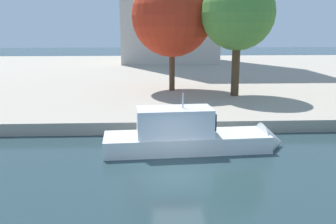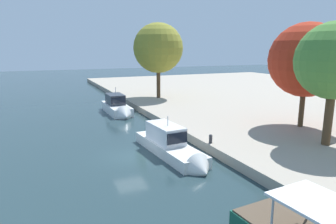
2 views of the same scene
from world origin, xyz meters
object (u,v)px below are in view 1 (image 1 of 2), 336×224
(mooring_bollard_0, at_px, (199,114))
(tree_0, at_px, (236,15))
(motor_yacht_1, at_px, (196,138))
(tree_2, at_px, (176,17))

(mooring_bollard_0, bearing_deg, tree_0, 64.48)
(mooring_bollard_0, xyz_separation_m, tree_0, (4.16, 8.71, 6.35))
(motor_yacht_1, relative_size, tree_2, 0.96)
(tree_0, distance_m, tree_2, 5.63)
(motor_yacht_1, xyz_separation_m, mooring_bollard_0, (0.61, 3.32, 0.57))
(mooring_bollard_0, relative_size, tree_2, 0.07)
(tree_0, height_order, tree_2, tree_2)
(mooring_bollard_0, height_order, tree_0, tree_0)
(mooring_bollard_0, height_order, tree_2, tree_2)
(motor_yacht_1, relative_size, tree_0, 1.00)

